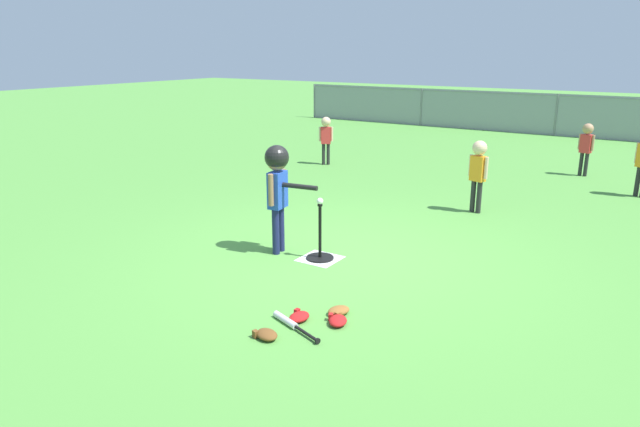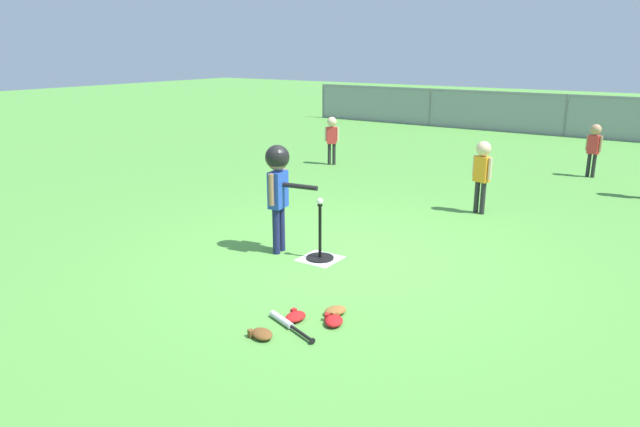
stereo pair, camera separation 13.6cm
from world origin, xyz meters
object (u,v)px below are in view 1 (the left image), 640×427
baseball_on_tee (320,201)px  glove_by_plate (338,321)px  batter_child (278,177)px  glove_near_bats (339,311)px  batting_tee (320,250)px  spare_bat_silver (290,323)px  glove_outfield_drop (266,335)px  fielder_deep_left (326,134)px  glove_tossed_aside (299,317)px  fielder_deep_right (478,167)px  fielder_deep_center (586,142)px

baseball_on_tee → glove_by_plate: baseball_on_tee is taller
batter_child → glove_near_bats: batter_child is taller
batting_tee → spare_bat_silver: (0.68, -1.55, -0.07)m
glove_near_bats → glove_outfield_drop: size_ratio=1.00×
fielder_deep_left → glove_near_bats: bearing=-56.7°
batter_child → glove_outfield_drop: batter_child is taller
baseball_on_tee → spare_bat_silver: baseball_on_tee is taller
fielder_deep_left → glove_near_bats: size_ratio=3.81×
glove_tossed_aside → glove_near_bats: bearing=51.2°
fielder_deep_right → glove_by_plate: bearing=-88.0°
baseball_on_tee → fielder_deep_center: size_ratio=0.07×
batting_tee → fielder_deep_left: (-2.94, 4.77, 0.54)m
batting_tee → spare_bat_silver: batting_tee is taller
batter_child → fielder_deep_left: batter_child is taller
glove_near_bats → glove_tossed_aside: bearing=-128.8°
batting_tee → glove_near_bats: 1.46m
fielder_deep_left → glove_outfield_drop: 7.55m
batter_child → glove_tossed_aside: bearing=-47.5°
spare_bat_silver → batter_child: bearing=129.6°
batter_child → glove_by_plate: size_ratio=4.87×
glove_by_plate → glove_outfield_drop: bearing=-124.2°
glove_near_bats → glove_tossed_aside: same height
glove_tossed_aside → glove_outfield_drop: size_ratio=0.85×
spare_bat_silver → fielder_deep_left: bearing=119.8°
fielder_deep_left → glove_tossed_aside: (3.63, -6.19, -0.61)m
batting_tee → glove_by_plate: 1.65m
spare_bat_silver → glove_near_bats: bearing=60.4°
baseball_on_tee → batter_child: (-0.53, -0.08, 0.23)m
glove_by_plate → glove_near_bats: same height
spare_bat_silver → batting_tee: bearing=113.8°
batter_child → glove_tossed_aside: batter_child is taller
spare_bat_silver → glove_outfield_drop: glove_outfield_drop is taller
fielder_deep_left → batting_tee: bearing=-58.4°
fielder_deep_right → glove_outfield_drop: bearing=-92.7°
glove_by_plate → batting_tee: bearing=128.3°
baseball_on_tee → spare_bat_silver: bearing=-66.2°
baseball_on_tee → glove_outfield_drop: bearing=-70.6°
batter_child → fielder_deep_center: (2.31, 6.59, -0.28)m
spare_bat_silver → fielder_deep_center: bearing=82.3°
baseball_on_tee → glove_by_plate: (1.02, -1.29, -0.66)m
glove_near_bats → fielder_deep_left: bearing=123.3°
spare_bat_silver → glove_by_plate: bearing=37.3°
batting_tee → glove_near_bats: size_ratio=2.52×
batter_child → fielder_deep_right: (1.41, 2.99, -0.23)m
fielder_deep_right → fielder_deep_center: bearing=75.9°
batter_child → glove_near_bats: size_ratio=4.97×
batting_tee → fielder_deep_center: (1.78, 6.51, 0.54)m
glove_outfield_drop → fielder_deep_right: bearing=87.3°
batting_tee → fielder_deep_left: bearing=121.6°
batter_child → glove_near_bats: (1.46, -1.04, -0.89)m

